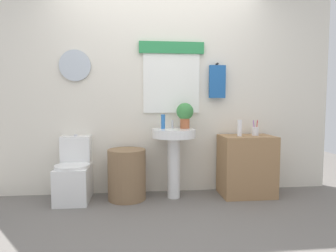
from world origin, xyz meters
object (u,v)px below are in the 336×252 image
(laundry_hamper, at_px, (127,174))
(lotion_bottle, at_px, (240,128))
(soap_bottle, at_px, (163,122))
(pedestal_sink, at_px, (174,146))
(potted_plant, at_px, (185,113))
(toothbrush_cup, at_px, (255,131))
(wooden_cabinet, at_px, (246,165))
(toilet, at_px, (74,176))

(laundry_hamper, xyz_separation_m, lotion_bottle, (1.32, -0.04, 0.53))
(soap_bottle, bearing_deg, pedestal_sink, -22.62)
(potted_plant, height_order, lotion_bottle, potted_plant)
(pedestal_sink, relative_size, toothbrush_cup, 4.40)
(potted_plant, relative_size, toothbrush_cup, 1.64)
(wooden_cabinet, distance_m, toothbrush_cup, 0.43)
(toilet, xyz_separation_m, toothbrush_cup, (2.14, -0.01, 0.49))
(potted_plant, bearing_deg, toothbrush_cup, -2.69)
(wooden_cabinet, relative_size, toothbrush_cup, 3.91)
(toothbrush_cup, bearing_deg, lotion_bottle, -164.62)
(laundry_hamper, xyz_separation_m, pedestal_sink, (0.55, 0.00, 0.32))
(potted_plant, bearing_deg, toilet, -178.77)
(toilet, xyz_separation_m, wooden_cabinet, (2.03, -0.03, 0.08))
(toilet, distance_m, soap_bottle, 1.19)
(laundry_hamper, bearing_deg, pedestal_sink, 0.00)
(soap_bottle, bearing_deg, laundry_hamper, -173.32)
(toilet, bearing_deg, laundry_hamper, -3.10)
(laundry_hamper, bearing_deg, wooden_cabinet, 0.00)
(soap_bottle, bearing_deg, wooden_cabinet, -2.85)
(toilet, relative_size, potted_plant, 2.45)
(wooden_cabinet, height_order, lotion_bottle, lotion_bottle)
(laundry_hamper, relative_size, wooden_cabinet, 0.81)
(laundry_hamper, bearing_deg, potted_plant, 4.99)
(laundry_hamper, xyz_separation_m, toothbrush_cup, (1.54, 0.02, 0.48))
(soap_bottle, bearing_deg, potted_plant, 2.20)
(toilet, bearing_deg, toothbrush_cup, -0.34)
(toilet, distance_m, lotion_bottle, 2.00)
(wooden_cabinet, distance_m, lotion_bottle, 0.47)
(lotion_bottle, relative_size, toothbrush_cup, 1.04)
(lotion_bottle, bearing_deg, toothbrush_cup, 15.38)
(toilet, height_order, pedestal_sink, pedestal_sink)
(pedestal_sink, height_order, soap_bottle, soap_bottle)
(lotion_bottle, bearing_deg, wooden_cabinet, 20.17)
(wooden_cabinet, xyz_separation_m, potted_plant, (-0.74, 0.06, 0.63))
(laundry_hamper, height_order, pedestal_sink, pedestal_sink)
(laundry_hamper, bearing_deg, soap_bottle, 6.68)
(wooden_cabinet, relative_size, lotion_bottle, 3.77)
(laundry_hamper, xyz_separation_m, wooden_cabinet, (1.43, 0.00, 0.07))
(wooden_cabinet, bearing_deg, toothbrush_cup, 10.35)
(wooden_cabinet, height_order, soap_bottle, soap_bottle)
(toilet, xyz_separation_m, laundry_hamper, (0.60, -0.03, 0.01))
(pedestal_sink, distance_m, wooden_cabinet, 0.92)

